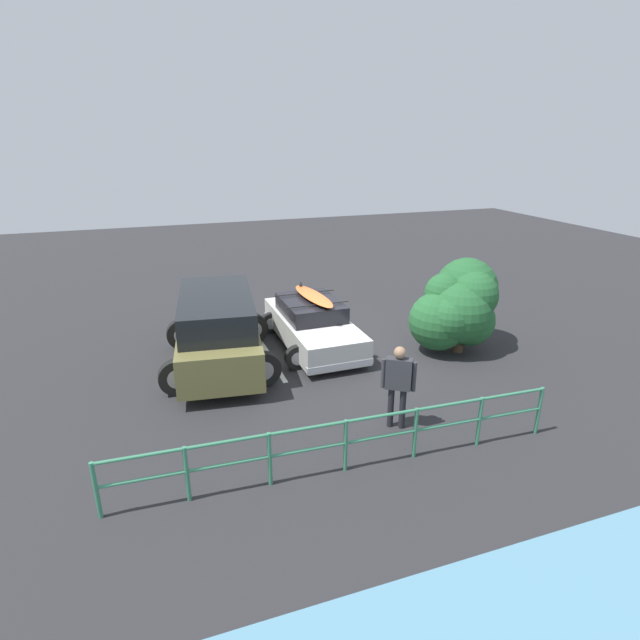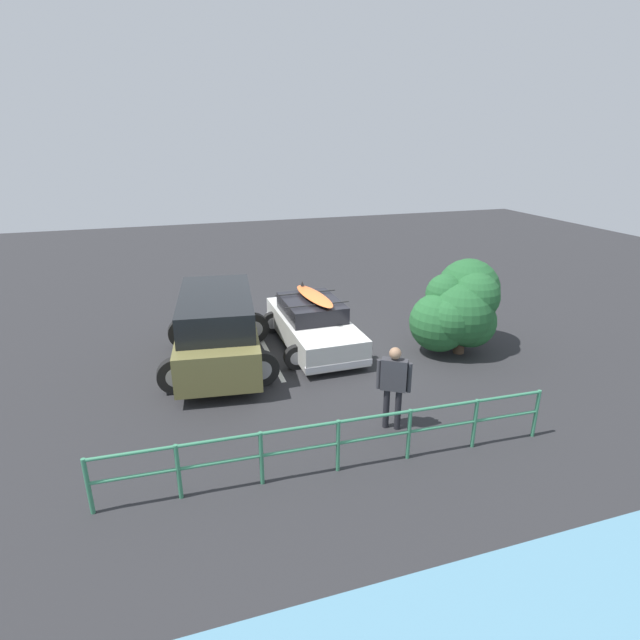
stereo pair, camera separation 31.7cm
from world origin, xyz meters
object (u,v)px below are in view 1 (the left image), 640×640
(person_bystander, at_px, (398,380))
(suv_car, at_px, (218,330))
(sedan_car, at_px, (312,324))
(bush_near_left, at_px, (458,307))

(person_bystander, bearing_deg, suv_car, -54.29)
(sedan_car, distance_m, person_bystander, 4.50)
(bush_near_left, bearing_deg, suv_car, -9.86)
(sedan_car, height_order, suv_car, suv_car)
(person_bystander, height_order, bush_near_left, bush_near_left)
(bush_near_left, bearing_deg, person_bystander, 41.78)
(person_bystander, relative_size, bush_near_left, 0.66)
(sedan_car, xyz_separation_m, bush_near_left, (-3.53, 1.55, 0.59))
(sedan_car, xyz_separation_m, suv_car, (2.61, 0.49, 0.36))
(person_bystander, bearing_deg, sedan_car, -86.68)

